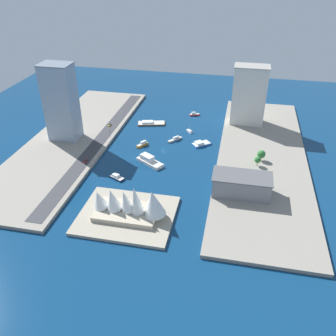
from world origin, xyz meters
TOP-DOWN VIEW (x-y plane):
  - ground_plane at (0.00, 0.00)m, footprint 440.00×440.00m
  - quay_west at (-82.53, 0.00)m, footprint 70.00×240.00m
  - quay_east at (82.53, 0.00)m, footprint 70.00×240.00m
  - peninsula_point at (3.08, 93.15)m, footprint 60.37×50.23m
  - road_strip at (57.02, 0.00)m, footprint 11.57×228.00m
  - patrol_launch_navy at (23.77, 52.09)m, footprint 12.57×9.49m
  - ferry_white_commuter at (5.71, 25.31)m, footprint 24.51×19.88m
  - tugboat_red at (-15.92, -77.53)m, footprint 11.26×6.46m
  - barge_flat_brown at (22.86, -47.54)m, footprint 27.83×15.70m
  - sailboat_small_white at (-17.05, -38.00)m, footprint 7.09×8.60m
  - water_taxi_orange at (18.94, -2.11)m, footprint 8.81×11.82m
  - yacht_sleek_gray at (-6.93, -18.06)m, footprint 11.70×13.67m
  - catamaran_blue at (-30.62, -14.19)m, footprint 17.43×16.40m
  - warehouse_low_gray at (-67.18, 55.36)m, footprint 40.19×20.16m
  - tower_tall_glass at (88.07, 0.71)m, footprint 26.06×19.30m
  - hotel_broad_white at (-67.72, -65.45)m, footprint 31.83×18.58m
  - pickup_red at (54.68, 37.72)m, footprint 2.12×4.74m
  - taxi_yellow_cab at (59.07, -31.07)m, footprint 1.88×5.23m
  - traffic_light_waterfront at (50.03, -7.51)m, footprint 0.36×0.36m
  - opera_landmark at (0.08, 93.15)m, footprint 49.56×23.90m
  - park_tree_cluster at (-80.22, 9.48)m, footprint 8.62×14.81m

SIDE VIEW (x-z plane):
  - ground_plane at x=0.00m, z-range 0.00..0.00m
  - sailboat_small_white at x=-17.05m, z-range -4.15..6.07m
  - peninsula_point at x=3.08m, z-range 0.00..2.00m
  - barge_flat_brown at x=22.86m, z-range -0.44..2.66m
  - yacht_sleek_gray at x=-6.93m, z-range -0.53..2.93m
  - quay_west at x=-82.53m, z-range 0.00..2.45m
  - quay_east at x=82.53m, z-range 0.00..2.45m
  - patrol_launch_navy at x=23.77m, z-range -0.46..2.97m
  - tugboat_red at x=-15.92m, z-range -0.65..3.15m
  - catamaran_blue at x=-30.62m, z-range -0.49..3.06m
  - water_taxi_orange at x=18.94m, z-range -0.50..3.64m
  - ferry_white_commuter at x=5.71m, z-range -0.84..5.54m
  - road_strip at x=57.02m, z-range 2.45..2.60m
  - taxi_yellow_cab at x=59.07m, z-range 2.60..4.05m
  - pickup_red at x=54.68m, z-range 2.59..4.15m
  - traffic_light_waterfront at x=50.03m, z-range 3.54..10.04m
  - park_tree_cluster at x=-80.22m, z-range 3.44..12.16m
  - warehouse_low_gray at x=-67.18m, z-range 2.48..16.57m
  - opera_landmark at x=0.08m, z-range -0.50..21.32m
  - hotel_broad_white at x=-67.72m, z-range 2.48..57.48m
  - tower_tall_glass at x=88.07m, z-range 2.48..68.30m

